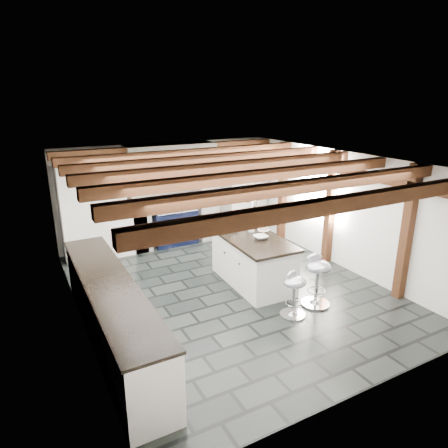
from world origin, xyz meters
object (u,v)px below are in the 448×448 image
bar_stool_far (293,289)px  kitchen_island (253,260)px  range_cooker (174,224)px  bar_stool_near (317,274)px

bar_stool_far → kitchen_island: bearing=62.4°
kitchen_island → bar_stool_far: (-0.07, -1.28, 0.01)m
kitchen_island → bar_stool_far: bearing=-90.8°
range_cooker → bar_stool_near: (0.99, -3.81, 0.08)m
bar_stool_near → bar_stool_far: 0.56m
kitchen_island → bar_stool_near: size_ratio=2.07×
range_cooker → bar_stool_far: bearing=-83.6°
range_cooker → bar_stool_near: range_cooker is taller
range_cooker → kitchen_island: kitchen_island is taller
kitchen_island → bar_stool_far: 1.28m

